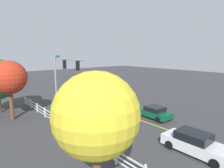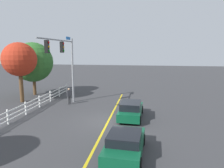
# 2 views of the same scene
# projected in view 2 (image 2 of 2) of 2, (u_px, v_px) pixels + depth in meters

# --- Properties ---
(ground_plane) EXTENTS (120.00, 120.00, 0.00)m
(ground_plane) POSITION_uv_depth(u_px,v_px,m) (108.00, 121.00, 16.07)
(ground_plane) COLOR #38383A
(lane_center_stripe) EXTENTS (28.00, 0.16, 0.01)m
(lane_center_stripe) POSITION_uv_depth(u_px,v_px,m) (97.00, 144.00, 12.18)
(lane_center_stripe) COLOR gold
(lane_center_stripe) RESTS_ON ground_plane
(signal_assembly) EXTENTS (7.19, 0.38, 6.80)m
(signal_assembly) POSITION_uv_depth(u_px,v_px,m) (65.00, 58.00, 19.29)
(signal_assembly) COLOR gray
(signal_assembly) RESTS_ON ground_plane
(car_1) EXTENTS (4.19, 1.98, 1.38)m
(car_1) POSITION_uv_depth(u_px,v_px,m) (131.00, 110.00, 16.78)
(car_1) COLOR #0C4C2D
(car_1) RESTS_ON ground_plane
(car_2) EXTENTS (4.07, 2.13, 1.30)m
(car_2) POSITION_uv_depth(u_px,v_px,m) (125.00, 144.00, 10.82)
(car_2) COLOR #0C4C2D
(car_2) RESTS_ON ground_plane
(pedestrian) EXTENTS (0.45, 0.48, 1.69)m
(pedestrian) POSITION_uv_depth(u_px,v_px,m) (69.00, 95.00, 20.96)
(pedestrian) COLOR #3F3F42
(pedestrian) RESTS_ON ground_plane
(tree_0) EXTENTS (3.54, 3.54, 6.34)m
(tree_0) POSITION_uv_depth(u_px,v_px,m) (19.00, 60.00, 21.33)
(tree_0) COLOR brown
(tree_0) RESTS_ON ground_plane
(tree_2) EXTENTS (4.81, 4.81, 6.47)m
(tree_2) POSITION_uv_depth(u_px,v_px,m) (33.00, 62.00, 24.99)
(tree_2) COLOR brown
(tree_2) RESTS_ON ground_plane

